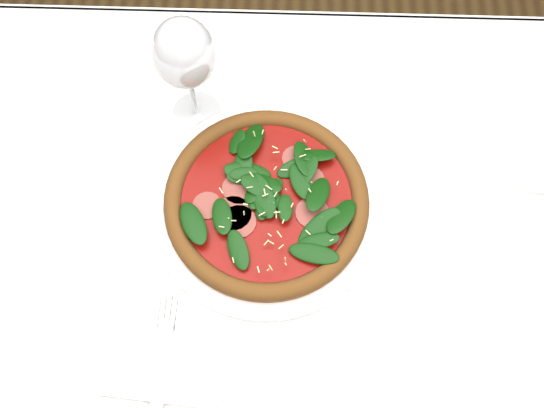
{
  "coord_description": "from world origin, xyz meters",
  "views": [
    {
      "loc": [
        -0.04,
        -0.26,
        1.53
      ],
      "look_at": [
        -0.04,
        0.06,
        0.77
      ],
      "focal_mm": 40.0,
      "sensor_mm": 36.0,
      "label": 1
    }
  ],
  "objects_px": {
    "plate": "(267,205)",
    "napkin": "(162,374)",
    "wine_glass": "(184,56)",
    "pizza": "(266,199)"
  },
  "relations": [
    {
      "from": "napkin",
      "to": "wine_glass",
      "type": "bearing_deg",
      "value": 87.94
    },
    {
      "from": "plate",
      "to": "napkin",
      "type": "bearing_deg",
      "value": -117.93
    },
    {
      "from": "pizza",
      "to": "napkin",
      "type": "relative_size",
      "value": 2.25
    },
    {
      "from": "pizza",
      "to": "napkin",
      "type": "height_order",
      "value": "pizza"
    },
    {
      "from": "plate",
      "to": "wine_glass",
      "type": "relative_size",
      "value": 1.63
    },
    {
      "from": "plate",
      "to": "pizza",
      "type": "relative_size",
      "value": 0.97
    },
    {
      "from": "pizza",
      "to": "wine_glass",
      "type": "xyz_separation_m",
      "value": [
        -0.11,
        0.15,
        0.11
      ]
    },
    {
      "from": "wine_glass",
      "to": "napkin",
      "type": "xyz_separation_m",
      "value": [
        -0.01,
        -0.37,
        -0.13
      ]
    },
    {
      "from": "plate",
      "to": "wine_glass",
      "type": "distance_m",
      "value": 0.22
    },
    {
      "from": "plate",
      "to": "napkin",
      "type": "distance_m",
      "value": 0.26
    }
  ]
}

